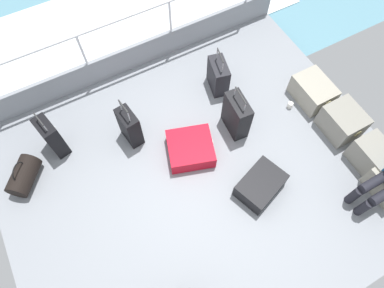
{
  "coord_description": "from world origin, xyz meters",
  "views": [
    {
      "loc": [
        1.5,
        -0.93,
        4.32
      ],
      "look_at": [
        -0.35,
        0.07,
        0.25
      ],
      "focal_mm": 31.55,
      "sensor_mm": 36.0,
      "label": 1
    }
  ],
  "objects_px": {
    "suitcase_3": "(190,149)",
    "duffel_bag": "(24,176)",
    "suitcase_5": "(130,127)",
    "cargo_crate_2": "(372,155)",
    "paper_cup": "(290,105)",
    "cargo_crate_0": "(313,91)",
    "suitcase_0": "(218,76)",
    "suitcase_2": "(260,185)",
    "suitcase_4": "(52,137)",
    "cargo_crate_1": "(342,121)",
    "suitcase_1": "(236,115)"
  },
  "relations": [
    {
      "from": "suitcase_3",
      "to": "duffel_bag",
      "type": "distance_m",
      "value": 2.25
    },
    {
      "from": "suitcase_5",
      "to": "cargo_crate_2",
      "type": "bearing_deg",
      "value": 54.68
    },
    {
      "from": "duffel_bag",
      "to": "paper_cup",
      "type": "height_order",
      "value": "duffel_bag"
    },
    {
      "from": "cargo_crate_0",
      "to": "suitcase_3",
      "type": "height_order",
      "value": "cargo_crate_0"
    },
    {
      "from": "duffel_bag",
      "to": "suitcase_0",
      "type": "bearing_deg",
      "value": 92.44
    },
    {
      "from": "cargo_crate_0",
      "to": "suitcase_0",
      "type": "relative_size",
      "value": 0.9
    },
    {
      "from": "suitcase_2",
      "to": "suitcase_5",
      "type": "height_order",
      "value": "suitcase_5"
    },
    {
      "from": "cargo_crate_2",
      "to": "suitcase_0",
      "type": "bearing_deg",
      "value": -151.27
    },
    {
      "from": "suitcase_2",
      "to": "cargo_crate_0",
      "type": "bearing_deg",
      "value": 119.59
    },
    {
      "from": "cargo_crate_2",
      "to": "suitcase_0",
      "type": "xyz_separation_m",
      "value": [
        -2.12,
        -1.16,
        0.06
      ]
    },
    {
      "from": "suitcase_3",
      "to": "paper_cup",
      "type": "height_order",
      "value": "suitcase_3"
    },
    {
      "from": "suitcase_4",
      "to": "duffel_bag",
      "type": "bearing_deg",
      "value": -62.48
    },
    {
      "from": "suitcase_4",
      "to": "suitcase_5",
      "type": "bearing_deg",
      "value": 70.3
    },
    {
      "from": "suitcase_0",
      "to": "suitcase_4",
      "type": "relative_size",
      "value": 0.93
    },
    {
      "from": "suitcase_2",
      "to": "paper_cup",
      "type": "bearing_deg",
      "value": 127.39
    },
    {
      "from": "cargo_crate_1",
      "to": "paper_cup",
      "type": "xyz_separation_m",
      "value": [
        -0.65,
        -0.39,
        -0.15
      ]
    },
    {
      "from": "cargo_crate_1",
      "to": "suitcase_2",
      "type": "relative_size",
      "value": 0.79
    },
    {
      "from": "suitcase_4",
      "to": "duffel_bag",
      "type": "xyz_separation_m",
      "value": [
        0.28,
        -0.54,
        -0.16
      ]
    },
    {
      "from": "cargo_crate_0",
      "to": "suitcase_4",
      "type": "height_order",
      "value": "suitcase_4"
    },
    {
      "from": "suitcase_3",
      "to": "suitcase_4",
      "type": "distance_m",
      "value": 1.89
    },
    {
      "from": "suitcase_3",
      "to": "suitcase_5",
      "type": "height_order",
      "value": "suitcase_5"
    },
    {
      "from": "cargo_crate_2",
      "to": "suitcase_5",
      "type": "relative_size",
      "value": 0.67
    },
    {
      "from": "suitcase_1",
      "to": "suitcase_3",
      "type": "relative_size",
      "value": 1.05
    },
    {
      "from": "cargo_crate_2",
      "to": "duffel_bag",
      "type": "height_order",
      "value": "duffel_bag"
    },
    {
      "from": "suitcase_5",
      "to": "duffel_bag",
      "type": "relative_size",
      "value": 1.4
    },
    {
      "from": "suitcase_0",
      "to": "suitcase_3",
      "type": "distance_m",
      "value": 1.25
    },
    {
      "from": "cargo_crate_2",
      "to": "suitcase_1",
      "type": "bearing_deg",
      "value": -135.83
    },
    {
      "from": "suitcase_0",
      "to": "suitcase_3",
      "type": "relative_size",
      "value": 0.94
    },
    {
      "from": "suitcase_0",
      "to": "suitcase_2",
      "type": "distance_m",
      "value": 1.79
    },
    {
      "from": "cargo_crate_1",
      "to": "duffel_bag",
      "type": "bearing_deg",
      "value": -108.11
    },
    {
      "from": "cargo_crate_2",
      "to": "suitcase_2",
      "type": "xyz_separation_m",
      "value": [
        -0.38,
        -1.54,
        -0.07
      ]
    },
    {
      "from": "paper_cup",
      "to": "suitcase_2",
      "type": "bearing_deg",
      "value": -52.61
    },
    {
      "from": "suitcase_2",
      "to": "duffel_bag",
      "type": "distance_m",
      "value": 3.14
    },
    {
      "from": "suitcase_3",
      "to": "cargo_crate_2",
      "type": "bearing_deg",
      "value": 58.12
    },
    {
      "from": "suitcase_4",
      "to": "cargo_crate_2",
      "type": "bearing_deg",
      "value": 58.42
    },
    {
      "from": "cargo_crate_2",
      "to": "cargo_crate_1",
      "type": "bearing_deg",
      "value": -179.73
    },
    {
      "from": "suitcase_1",
      "to": "suitcase_2",
      "type": "height_order",
      "value": "suitcase_1"
    },
    {
      "from": "suitcase_1",
      "to": "suitcase_3",
      "type": "bearing_deg",
      "value": -85.32
    },
    {
      "from": "suitcase_2",
      "to": "paper_cup",
      "type": "distance_m",
      "value": 1.44
    },
    {
      "from": "suitcase_1",
      "to": "suitcase_4",
      "type": "xyz_separation_m",
      "value": [
        -0.91,
        -2.37,
        -0.01
      ]
    },
    {
      "from": "cargo_crate_2",
      "to": "duffel_bag",
      "type": "bearing_deg",
      "value": -115.21
    },
    {
      "from": "cargo_crate_1",
      "to": "suitcase_1",
      "type": "xyz_separation_m",
      "value": [
        -0.75,
        -1.32,
        0.12
      ]
    },
    {
      "from": "suitcase_3",
      "to": "paper_cup",
      "type": "xyz_separation_m",
      "value": [
        0.04,
        1.7,
        -0.07
      ]
    },
    {
      "from": "cargo_crate_1",
      "to": "suitcase_1",
      "type": "relative_size",
      "value": 0.71
    },
    {
      "from": "cargo_crate_2",
      "to": "cargo_crate_0",
      "type": "bearing_deg",
      "value": -179.14
    },
    {
      "from": "suitcase_0",
      "to": "cargo_crate_0",
      "type": "bearing_deg",
      "value": 52.52
    },
    {
      "from": "cargo_crate_0",
      "to": "cargo_crate_1",
      "type": "distance_m",
      "value": 0.64
    },
    {
      "from": "suitcase_4",
      "to": "paper_cup",
      "type": "relative_size",
      "value": 7.7
    },
    {
      "from": "suitcase_0",
      "to": "paper_cup",
      "type": "distance_m",
      "value": 1.18
    },
    {
      "from": "suitcase_1",
      "to": "suitcase_3",
      "type": "xyz_separation_m",
      "value": [
        0.06,
        -0.77,
        -0.2
      ]
    }
  ]
}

